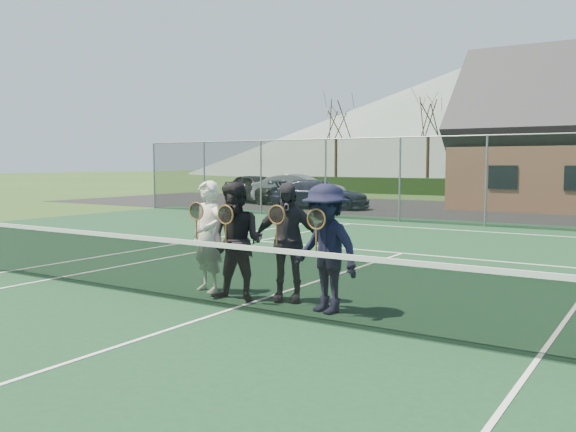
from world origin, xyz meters
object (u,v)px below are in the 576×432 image
car_a (257,188)px  car_b (300,189)px  tennis_net (231,274)px  player_d (326,248)px  player_c (287,242)px  player_a (208,236)px  car_c (320,194)px  player_b (237,242)px

car_a → car_b: (2.51, 0.21, 0.00)m
tennis_net → player_d: player_d is taller
player_d → player_c: bearing=160.5°
player_a → car_c: bearing=114.0°
tennis_net → player_a: player_a is taller
car_a → player_d: size_ratio=2.50×
car_a → car_c: 5.17m
player_c → car_a: bearing=126.7°
car_b → player_c: player_c is taller
tennis_net → player_d: bearing=26.2°
player_c → car_c: bearing=118.1°
car_b → car_c: size_ratio=1.02×
car_a → player_a: 22.20m
player_b → player_d: 1.48m
player_a → car_a: bearing=123.5°
player_c → tennis_net: bearing=-112.2°
car_a → player_a: (12.27, -18.51, 0.16)m
car_c → tennis_net: (8.49, -17.46, -0.12)m
player_a → player_c: 1.44m
car_b → player_b: size_ratio=2.59×
car_c → player_c: bearing=-161.9°
player_a → player_b: size_ratio=1.00×
player_c → player_d: bearing=-19.5°
car_c → player_c: (8.86, -16.57, 0.26)m
car_c → player_b: size_ratio=2.54×
tennis_net → player_b: player_b is taller
player_d → car_a: bearing=127.9°
player_b → car_c: bearing=115.9°
car_a → player_b: player_b is taller
tennis_net → player_c: bearing=67.8°
car_c → player_d: (9.70, -16.87, 0.26)m
player_a → player_d: size_ratio=1.00×
tennis_net → player_a: size_ratio=6.49×
player_a → player_d: (2.27, -0.17, -0.00)m
car_a → player_b: (13.07, -18.78, 0.16)m
car_b → player_b: bearing=-167.3°
player_a → car_b: bearing=117.5°
car_a → player_b: 22.88m
car_a → car_b: 2.52m
tennis_net → player_c: player_c is taller
player_c → player_d: same height
car_a → player_d: bearing=-122.1°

